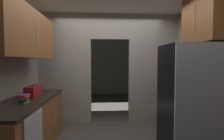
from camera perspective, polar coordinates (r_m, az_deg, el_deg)
The scene contains 8 objects.
kitchen_partition at distance 4.21m, azimuth -0.88°, elevation 1.68°, with size 3.36×0.12×2.61m.
adjoining_room_shell at distance 6.51m, azimuth -1.75°, elevation 1.37°, with size 3.36×3.53×2.61m.
refrigerator at distance 3.09m, azimuth 24.55°, elevation -8.67°, with size 0.85×0.80×1.74m.
lower_cabinet_run at distance 3.17m, azimuth -26.00°, elevation -16.46°, with size 0.64×2.02×0.88m.
upper_cabinet_counterside at distance 3.02m, azimuth -26.62°, elevation 10.60°, with size 0.36×1.81×0.74m.
upper_cabinet_fridgeside at distance 3.32m, azimuth 28.29°, elevation 14.84°, with size 0.36×0.94×0.82m.
boombox at distance 3.19m, azimuth -24.50°, elevation -6.40°, with size 0.17×0.41×0.21m.
book_stack at distance 2.80m, azimuth -27.16°, elevation -8.33°, with size 0.15×0.17×0.12m.
Camera 1 is at (-0.19, -2.84, 1.47)m, focal length 27.71 mm.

